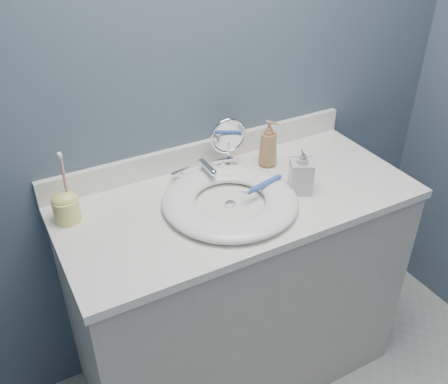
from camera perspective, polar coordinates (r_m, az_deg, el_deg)
back_wall at (r=1.76m, az=-2.69°, el=12.60°), size 2.20×0.02×2.40m
vanity_cabinet at (r=1.98m, az=1.49°, el=-11.54°), size 1.20×0.55×0.85m
countertop at (r=1.70m, az=1.70°, el=-0.97°), size 1.22×0.57×0.03m
backsplash at (r=1.87m, az=-2.31°, el=4.56°), size 1.22×0.02×0.09m
basin at (r=1.64m, az=0.72°, el=-0.98°), size 0.45×0.45×0.04m
drain at (r=1.65m, az=0.72°, el=-1.41°), size 0.04×0.04×0.01m
faucet at (r=1.78m, az=-2.36°, el=2.40°), size 0.25×0.13×0.07m
makeup_mirror at (r=1.80m, az=0.49°, el=5.77°), size 0.14×0.08×0.20m
soap_bottle_amber at (r=1.84m, az=5.09°, el=5.55°), size 0.09×0.09×0.18m
soap_bottle_clear at (r=1.70m, az=8.87°, el=2.59°), size 0.10×0.11×0.17m
toothbrush_holder at (r=1.63m, az=-17.62°, el=-1.51°), size 0.08×0.08×0.24m
toothbrush_lying at (r=1.68m, az=4.45°, el=0.82°), size 0.17×0.05×0.02m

